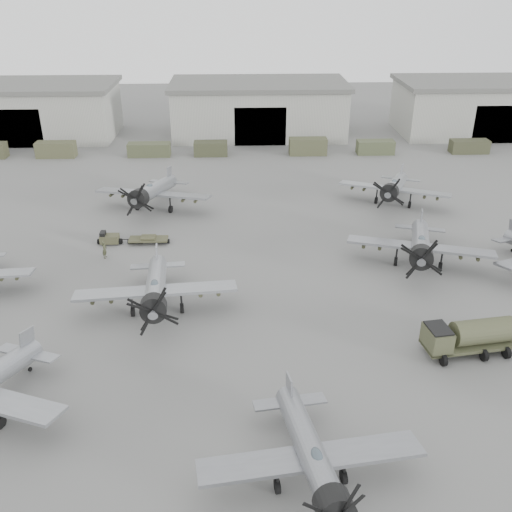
{
  "coord_description": "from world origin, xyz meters",
  "views": [
    {
      "loc": [
        -3.75,
        -33.71,
        25.37
      ],
      "look_at": [
        -2.19,
        11.28,
        2.5
      ],
      "focal_mm": 40.0,
      "sensor_mm": 36.0,
      "label": 1
    }
  ],
  "objects_px": {
    "aircraft_near_1": "(313,458)",
    "aircraft_far_0": "(152,192)",
    "fuel_tanker": "(470,335)",
    "aircraft_mid_1": "(156,289)",
    "aircraft_mid_2": "(421,245)",
    "tug_trailer": "(124,239)",
    "ground_crew": "(105,250)",
    "aircraft_far_1": "(394,187)"
  },
  "relations": [
    {
      "from": "fuel_tanker",
      "to": "tug_trailer",
      "type": "bearing_deg",
      "value": 137.17
    },
    {
      "from": "aircraft_far_0",
      "to": "ground_crew",
      "type": "xyz_separation_m",
      "value": [
        -3.24,
        -11.69,
        -1.57
      ]
    },
    {
      "from": "aircraft_near_1",
      "to": "fuel_tanker",
      "type": "xyz_separation_m",
      "value": [
        12.93,
        11.89,
        -0.73
      ]
    },
    {
      "from": "fuel_tanker",
      "to": "tug_trailer",
      "type": "relative_size",
      "value": 1.04
    },
    {
      "from": "aircraft_near_1",
      "to": "aircraft_far_0",
      "type": "height_order",
      "value": "aircraft_far_0"
    },
    {
      "from": "aircraft_mid_2",
      "to": "aircraft_far_1",
      "type": "relative_size",
      "value": 1.06
    },
    {
      "from": "aircraft_far_0",
      "to": "fuel_tanker",
      "type": "xyz_separation_m",
      "value": [
        26.47,
        -28.05,
        -0.92
      ]
    },
    {
      "from": "aircraft_far_0",
      "to": "ground_crew",
      "type": "distance_m",
      "value": 12.23
    },
    {
      "from": "ground_crew",
      "to": "aircraft_mid_2",
      "type": "bearing_deg",
      "value": -86.01
    },
    {
      "from": "aircraft_mid_1",
      "to": "aircraft_far_0",
      "type": "xyz_separation_m",
      "value": [
        -3.09,
        22.16,
        0.05
      ]
    },
    {
      "from": "aircraft_far_0",
      "to": "aircraft_far_1",
      "type": "xyz_separation_m",
      "value": [
        28.16,
        0.77,
        -0.07
      ]
    },
    {
      "from": "aircraft_mid_1",
      "to": "ground_crew",
      "type": "bearing_deg",
      "value": 115.62
    },
    {
      "from": "aircraft_mid_2",
      "to": "fuel_tanker",
      "type": "height_order",
      "value": "aircraft_mid_2"
    },
    {
      "from": "aircraft_near_1",
      "to": "ground_crew",
      "type": "bearing_deg",
      "value": 112.53
    },
    {
      "from": "aircraft_far_0",
      "to": "fuel_tanker",
      "type": "distance_m",
      "value": 38.58
    },
    {
      "from": "aircraft_near_1",
      "to": "aircraft_far_1",
      "type": "relative_size",
      "value": 0.97
    },
    {
      "from": "tug_trailer",
      "to": "aircraft_mid_1",
      "type": "bearing_deg",
      "value": -69.73
    },
    {
      "from": "fuel_tanker",
      "to": "ground_crew",
      "type": "distance_m",
      "value": 33.92
    },
    {
      "from": "aircraft_near_1",
      "to": "aircraft_far_0",
      "type": "relative_size",
      "value": 0.92
    },
    {
      "from": "fuel_tanker",
      "to": "aircraft_far_0",
      "type": "bearing_deg",
      "value": 125.01
    },
    {
      "from": "aircraft_mid_2",
      "to": "tug_trailer",
      "type": "relative_size",
      "value": 1.97
    },
    {
      "from": "aircraft_near_1",
      "to": "aircraft_far_0",
      "type": "distance_m",
      "value": 42.17
    },
    {
      "from": "fuel_tanker",
      "to": "aircraft_near_1",
      "type": "bearing_deg",
      "value": -145.75
    },
    {
      "from": "fuel_tanker",
      "to": "tug_trailer",
      "type": "distance_m",
      "value": 34.43
    },
    {
      "from": "ground_crew",
      "to": "aircraft_mid_1",
      "type": "bearing_deg",
      "value": -138.64
    },
    {
      "from": "aircraft_far_0",
      "to": "tug_trailer",
      "type": "relative_size",
      "value": 1.97
    },
    {
      "from": "aircraft_near_1",
      "to": "aircraft_mid_1",
      "type": "bearing_deg",
      "value": 112.25
    },
    {
      "from": "aircraft_mid_1",
      "to": "tug_trailer",
      "type": "distance_m",
      "value": 14.61
    },
    {
      "from": "aircraft_mid_1",
      "to": "aircraft_far_1",
      "type": "height_order",
      "value": "aircraft_mid_1"
    },
    {
      "from": "aircraft_far_0",
      "to": "fuel_tanker",
      "type": "relative_size",
      "value": 1.9
    },
    {
      "from": "aircraft_mid_1",
      "to": "aircraft_far_1",
      "type": "distance_m",
      "value": 33.97
    },
    {
      "from": "fuel_tanker",
      "to": "ground_crew",
      "type": "height_order",
      "value": "fuel_tanker"
    },
    {
      "from": "aircraft_near_1",
      "to": "aircraft_mid_2",
      "type": "distance_m",
      "value": 28.23
    },
    {
      "from": "aircraft_near_1",
      "to": "aircraft_mid_1",
      "type": "xyz_separation_m",
      "value": [
        -10.44,
        17.78,
        0.14
      ]
    },
    {
      "from": "aircraft_far_1",
      "to": "fuel_tanker",
      "type": "bearing_deg",
      "value": -70.2
    },
    {
      "from": "aircraft_far_1",
      "to": "ground_crew",
      "type": "distance_m",
      "value": 33.82
    },
    {
      "from": "aircraft_near_1",
      "to": "aircraft_mid_1",
      "type": "distance_m",
      "value": 20.62
    },
    {
      "from": "aircraft_mid_1",
      "to": "tug_trailer",
      "type": "height_order",
      "value": "aircraft_mid_1"
    },
    {
      "from": "aircraft_far_0",
      "to": "ground_crew",
      "type": "relative_size",
      "value": 7.71
    },
    {
      "from": "aircraft_mid_2",
      "to": "tug_trailer",
      "type": "height_order",
      "value": "aircraft_mid_2"
    },
    {
      "from": "aircraft_mid_1",
      "to": "fuel_tanker",
      "type": "xyz_separation_m",
      "value": [
        23.37,
        -5.89,
        -0.87
      ]
    },
    {
      "from": "aircraft_mid_1",
      "to": "aircraft_far_1",
      "type": "xyz_separation_m",
      "value": [
        25.07,
        22.93,
        -0.02
      ]
    }
  ]
}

